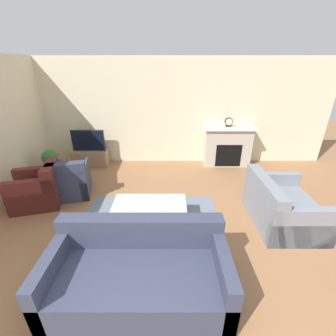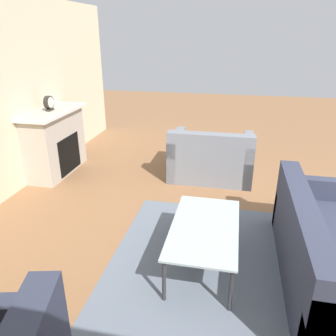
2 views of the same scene
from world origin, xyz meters
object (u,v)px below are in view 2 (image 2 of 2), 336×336
at_px(couch_sectional, 335,258).
at_px(couch_loveseat, 211,160).
at_px(coffee_table, 205,230).
at_px(mantel_clock, 49,103).

distance_m(couch_sectional, couch_loveseat, 2.60).
bearing_deg(couch_sectional, couch_loveseat, 30.23).
xyz_separation_m(couch_sectional, coffee_table, (0.03, 1.19, 0.12)).
bearing_deg(coffee_table, couch_loveseat, 3.10).
xyz_separation_m(couch_loveseat, mantel_clock, (-0.37, 2.51, 0.88)).
height_order(coffee_table, mantel_clock, mantel_clock).
height_order(couch_loveseat, mantel_clock, mantel_clock).
height_order(couch_sectional, couch_loveseat, same).
bearing_deg(coffee_table, couch_sectional, -91.52).
relative_size(couch_loveseat, mantel_clock, 5.59).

